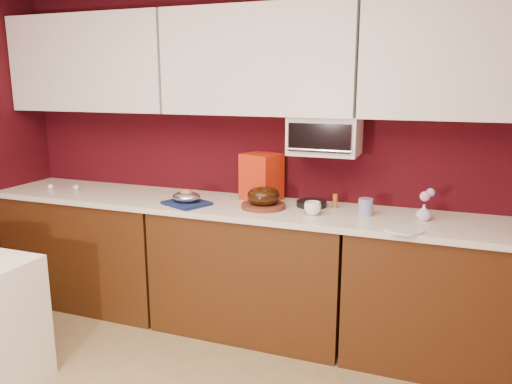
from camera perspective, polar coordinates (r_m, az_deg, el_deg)
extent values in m
cube|color=#3D080E|center=(3.59, 1.31, 5.00)|extent=(4.00, 0.02, 2.50)
cube|color=#44230D|center=(4.16, -17.97, -6.19)|extent=(1.31, 0.58, 0.86)
cube|color=#44230D|center=(3.51, -0.45, -9.01)|extent=(1.31, 0.58, 0.86)
cube|color=#44230D|center=(3.31, 22.06, -11.36)|extent=(1.31, 0.58, 0.86)
cube|color=silver|center=(3.38, -0.47, -1.89)|extent=(4.00, 0.62, 0.04)
cube|color=white|center=(4.07, -18.05, 13.76)|extent=(1.31, 0.33, 0.70)
cube|color=white|center=(3.41, 0.41, 14.71)|extent=(1.31, 0.33, 0.70)
cube|color=white|center=(3.20, 24.15, 13.79)|extent=(1.31, 0.33, 0.70)
cube|color=white|center=(3.31, 7.89, 6.43)|extent=(0.45, 0.30, 0.25)
cube|color=black|center=(3.16, 7.23, 6.15)|extent=(0.40, 0.02, 0.18)
cylinder|color=silver|center=(3.15, 7.13, 4.77)|extent=(0.42, 0.02, 0.02)
cylinder|color=brown|center=(3.31, 0.84, -1.59)|extent=(0.37, 0.37, 0.03)
torus|color=black|center=(3.29, 0.84, -0.47)|extent=(0.24, 0.24, 0.09)
cube|color=#14204E|center=(3.42, -7.93, -1.27)|extent=(0.35, 0.33, 0.02)
ellipsoid|color=white|center=(3.41, -7.95, -0.55)|extent=(0.24, 0.22, 0.07)
ellipsoid|color=#B17251|center=(3.41, -7.97, -0.14)|extent=(0.09, 0.08, 0.06)
cube|color=#AB0C0B|center=(3.51, 0.64, 1.76)|extent=(0.30, 0.28, 0.33)
cylinder|color=black|center=(3.37, 6.37, -1.34)|extent=(0.22, 0.22, 0.04)
imported|color=white|center=(3.15, 6.49, -1.71)|extent=(0.13, 0.13, 0.10)
cylinder|color=navy|center=(3.19, 12.40, -1.70)|extent=(0.12, 0.12, 0.11)
imported|color=silver|center=(3.17, 18.63, -2.10)|extent=(0.08, 0.08, 0.11)
sphere|color=pink|center=(3.15, 18.74, -0.48)|extent=(0.06, 0.06, 0.06)
sphere|color=#89A0DC|center=(3.16, 19.33, -0.05)|extent=(0.05, 0.05, 0.05)
cylinder|color=white|center=(2.93, 16.60, -4.13)|extent=(0.22, 0.22, 0.01)
cylinder|color=#8B5D19|center=(3.34, 9.03, -1.02)|extent=(0.04, 0.04, 0.10)
ellipsoid|color=white|center=(4.19, -22.44, 0.56)|extent=(0.06, 0.06, 0.04)
ellipsoid|color=silver|center=(4.10, -19.87, 0.51)|extent=(0.06, 0.05, 0.04)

